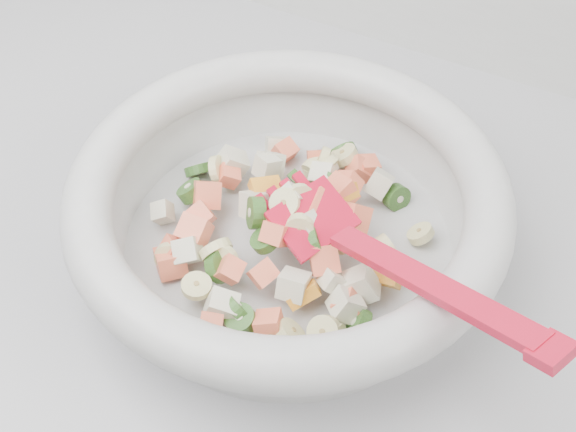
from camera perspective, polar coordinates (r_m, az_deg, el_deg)
The scene contains 1 object.
mixing_bowl at distance 0.59m, azimuth 0.02°, elevation 0.47°, with size 0.41×0.35×0.14m.
Camera 1 is at (0.05, 1.05, 1.39)m, focal length 45.00 mm.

